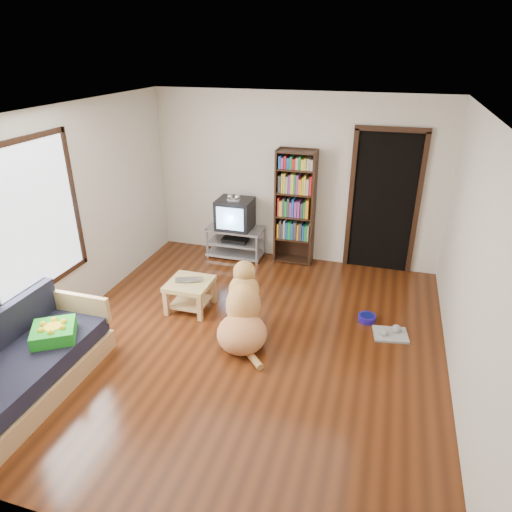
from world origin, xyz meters
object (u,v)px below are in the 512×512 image
(tv_stand, at_px, (236,241))
(crt_tv, at_px, (235,213))
(laptop, at_px, (188,282))
(bookshelf, at_px, (295,202))
(coffee_table, at_px, (190,290))
(dog_bowl, at_px, (367,318))
(grey_rag, at_px, (390,334))
(green_cushion, at_px, (54,332))
(dog, at_px, (243,314))
(sofa, at_px, (26,367))

(tv_stand, distance_m, crt_tv, 0.47)
(laptop, relative_size, tv_stand, 0.38)
(bookshelf, bearing_deg, tv_stand, -174.37)
(coffee_table, bearing_deg, dog_bowl, 9.03)
(grey_rag, bearing_deg, crt_tv, 147.00)
(laptop, height_order, grey_rag, laptop)
(green_cushion, height_order, laptop, green_cushion)
(tv_stand, relative_size, crt_tv, 1.55)
(crt_tv, bearing_deg, grey_rag, -33.00)
(dog_bowl, bearing_deg, coffee_table, -170.97)
(dog_bowl, relative_size, bookshelf, 0.12)
(grey_rag, relative_size, dog, 0.38)
(dog_bowl, distance_m, sofa, 3.93)
(tv_stand, xyz_separation_m, coffee_table, (-0.04, -1.73, 0.01))
(crt_tv, bearing_deg, coffee_table, -91.17)
(dog_bowl, relative_size, tv_stand, 0.24)
(green_cushion, height_order, tv_stand, green_cushion)
(tv_stand, bearing_deg, dog, -68.83)
(dog_bowl, xyz_separation_m, grey_rag, (0.30, -0.25, -0.03))
(grey_rag, bearing_deg, dog, -161.68)
(laptop, bearing_deg, green_cushion, -139.55)
(sofa, height_order, dog, dog)
(grey_rag, height_order, crt_tv, crt_tv)
(bookshelf, distance_m, coffee_table, 2.20)
(dog, bearing_deg, coffee_table, 153.02)
(laptop, relative_size, dog, 0.32)
(laptop, height_order, bookshelf, bookshelf)
(bookshelf, bearing_deg, grey_rag, -47.34)
(laptop, xyz_separation_m, coffee_table, (-0.00, 0.03, -0.13))
(dog, bearing_deg, dog_bowl, 30.25)
(laptop, height_order, coffee_table, laptop)
(laptop, height_order, crt_tv, crt_tv)
(dog_bowl, xyz_separation_m, crt_tv, (-2.23, 1.39, 0.70))
(laptop, bearing_deg, dog_bowl, -11.90)
(green_cushion, bearing_deg, laptop, 29.67)
(green_cushion, height_order, bookshelf, bookshelf)
(tv_stand, height_order, crt_tv, crt_tv)
(tv_stand, xyz_separation_m, sofa, (-0.97, -3.63, -0.01))
(crt_tv, relative_size, dog, 0.55)
(bookshelf, bearing_deg, crt_tv, -175.68)
(bookshelf, bearing_deg, coffee_table, -118.37)
(green_cushion, distance_m, grey_rag, 3.80)
(tv_stand, distance_m, bookshelf, 1.20)
(dog_bowl, bearing_deg, crt_tv, 148.01)
(laptop, distance_m, grey_rag, 2.60)
(laptop, height_order, tv_stand, tv_stand)
(laptop, xyz_separation_m, tv_stand, (0.04, 1.76, -0.14))
(bookshelf, xyz_separation_m, dog, (-0.11, -2.27, -0.66))
(dog_bowl, bearing_deg, grey_rag, -39.81)
(bookshelf, distance_m, dog, 2.37)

